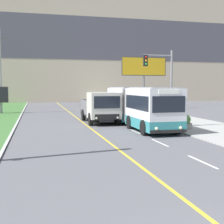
{
  "coord_description": "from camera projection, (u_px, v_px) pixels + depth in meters",
  "views": [
    {
      "loc": [
        -3.96,
        -3.76,
        3.14
      ],
      "look_at": [
        1.1,
        16.96,
        1.4
      ],
      "focal_mm": 50.0,
      "sensor_mm": 36.0,
      "label": 1
    }
  ],
  "objects": [
    {
      "name": "traffic_light_mast",
      "position": [
        163.0,
        79.0,
        23.04
      ],
      "size": [
        2.28,
        0.32,
        5.82
      ],
      "color": "slate",
      "rests_on": "ground_plane"
    },
    {
      "name": "apartment_block_background",
      "position": [
        55.0,
        43.0,
        64.82
      ],
      "size": [
        80.0,
        8.04,
        24.5
      ],
      "color": "#BCAD93",
      "rests_on": "ground_plane"
    },
    {
      "name": "car_distant",
      "position": [
        93.0,
        104.0,
        43.1
      ],
      "size": [
        1.8,
        4.3,
        1.45
      ],
      "color": "silver",
      "rests_on": "ground_plane"
    },
    {
      "name": "city_bus",
      "position": [
        139.0,
        106.0,
        24.72
      ],
      "size": [
        2.62,
        11.68,
        3.09
      ],
      "color": "silver",
      "rests_on": "ground_plane"
    },
    {
      "name": "utility_pole_far",
      "position": [
        0.0,
        70.0,
        36.32
      ],
      "size": [
        1.8,
        0.28,
        9.93
      ],
      "color": "#9E9E99",
      "rests_on": "ground_plane"
    },
    {
      "name": "planter_round_second",
      "position": [
        163.0,
        117.0,
        26.55
      ],
      "size": [
        0.97,
        0.97,
        1.05
      ],
      "color": "gray",
      "rests_on": "sidewalk_right"
    },
    {
      "name": "billboard_large",
      "position": [
        144.0,
        68.0,
        42.82
      ],
      "size": [
        6.34,
        0.24,
        7.17
      ],
      "color": "#59595B",
      "rests_on": "ground_plane"
    },
    {
      "name": "dump_truck",
      "position": [
        102.0,
        108.0,
        26.4
      ],
      "size": [
        2.55,
        6.85,
        2.67
      ],
      "color": "black",
      "rests_on": "ground_plane"
    },
    {
      "name": "planter_round_near",
      "position": [
        185.0,
        123.0,
        22.61
      ],
      "size": [
        0.94,
        0.94,
        1.05
      ],
      "color": "gray",
      "rests_on": "sidewalk_right"
    }
  ]
}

